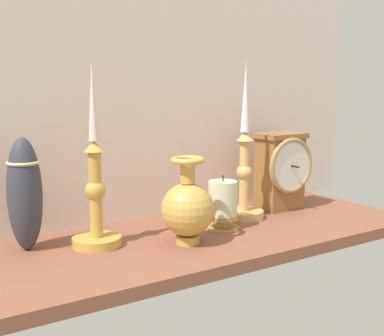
{
  "coord_description": "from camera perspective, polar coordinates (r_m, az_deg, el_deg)",
  "views": [
    {
      "loc": [
        -58.26,
        -86.15,
        30.92
      ],
      "look_at": [
        -1.43,
        0.0,
        14.0
      ],
      "focal_mm": 48.91,
      "sensor_mm": 36.0,
      "label": 1
    }
  ],
  "objects": [
    {
      "name": "ground_plane",
      "position": [
        1.09,
        0.64,
        -7.85
      ],
      "size": [
        100.0,
        36.0,
        2.4
      ],
      "primitive_type": "cube",
      "color": "brown"
    },
    {
      "name": "mantel_clock",
      "position": [
        1.3,
        9.71,
        -0.2
      ],
      "size": [
        13.56,
        10.65,
        18.78
      ],
      "color": "brown",
      "rests_on": "ground_plane"
    },
    {
      "name": "candlestick_tall_center",
      "position": [
        1.2,
        5.73,
        -0.51
      ],
      "size": [
        9.17,
        9.17,
        35.75
      ],
      "color": "tan",
      "rests_on": "ground_plane"
    },
    {
      "name": "pillar_candle_front",
      "position": [
        1.11,
        3.37,
        -3.99
      ],
      "size": [
        7.32,
        7.32,
        11.56
      ],
      "color": "#B89146",
      "rests_on": "ground_plane"
    },
    {
      "name": "candlestick_tall_left",
      "position": [
        1.0,
        -10.47,
        -3.19
      ],
      "size": [
        9.44,
        9.44,
        34.96
      ],
      "color": "gold",
      "rests_on": "ground_plane"
    },
    {
      "name": "tall_ceramic_vase",
      "position": [
        1.01,
        -17.78,
        -2.68
      ],
      "size": [
        6.41,
        6.41,
        21.17
      ],
      "color": "#323540",
      "rests_on": "ground_plane"
    },
    {
      "name": "brass_vase_bulbous",
      "position": [
        1.01,
        -0.47,
        -4.3
      ],
      "size": [
        10.35,
        10.35,
        16.96
      ],
      "color": "gold",
      "rests_on": "ground_plane"
    },
    {
      "name": "back_wall",
      "position": [
        1.2,
        -4.37,
        10.04
      ],
      "size": [
        120.0,
        2.0,
        65.0
      ],
      "primitive_type": "cube",
      "color": "silver",
      "rests_on": "ground_plane"
    }
  ]
}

